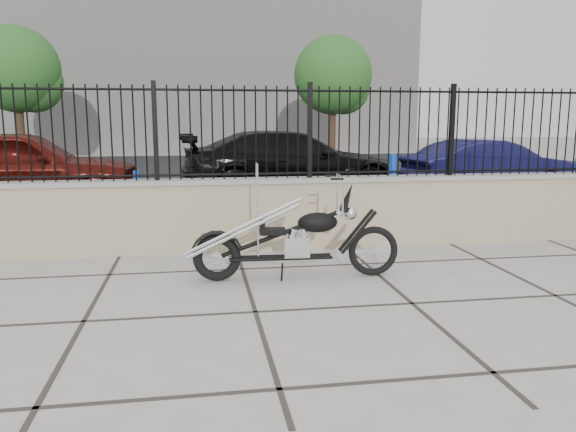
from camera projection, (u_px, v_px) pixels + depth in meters
The scene contains 14 objects.
ground_plane at pixel (255, 312), 5.11m from camera, with size 90.00×90.00×0.00m, color #99968E.
parking_lot at pixel (213, 176), 17.26m from camera, with size 30.00×30.00×0.00m, color black.
retaining_wall at pixel (236, 215), 7.46m from camera, with size 14.00×0.36×0.96m, color gray.
iron_fence at pixel (234, 133), 7.27m from camera, with size 14.00×0.08×1.20m, color black.
background_building at pixel (204, 76), 30.19m from camera, with size 22.00×6.00×8.00m, color beige.
chopper_motorcycle at pixel (292, 221), 6.08m from camera, with size 2.16×0.38×1.30m, color black, non-canonical shape.
car_red at pixel (20, 167), 11.12m from camera, with size 1.85×4.60×1.57m, color #4B100A.
car_black at pixel (292, 163), 12.91m from camera, with size 2.06×5.06×1.47m, color black.
car_blue at pixel (489, 168), 12.65m from camera, with size 1.35×3.88×1.28m, color #11103B.
bollard_a at pixel (137, 196), 9.65m from camera, with size 0.10×0.10×0.86m, color #0B4BA8.
bollard_b at pixel (392, 186), 9.93m from camera, with size 0.14×0.14×1.13m, color blue.
bollard_c at pixel (576, 187), 10.12m from camera, with size 0.12×0.12×1.03m, color blue.
tree_left at pixel (16, 65), 19.95m from camera, with size 3.06×3.06×5.16m.
tree_right at pixel (333, 72), 21.38m from camera, with size 2.97×2.97×5.02m.
Camera 1 is at (-0.49, -4.87, 1.74)m, focal length 35.00 mm.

